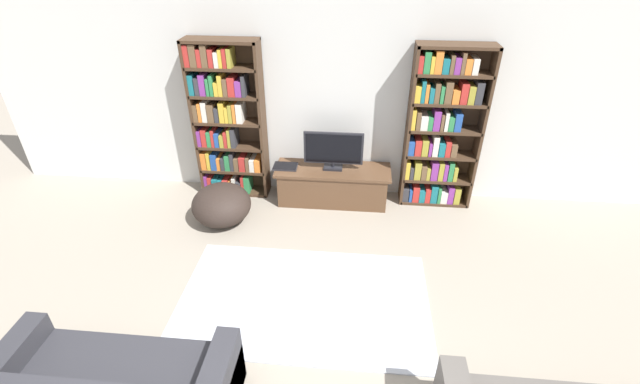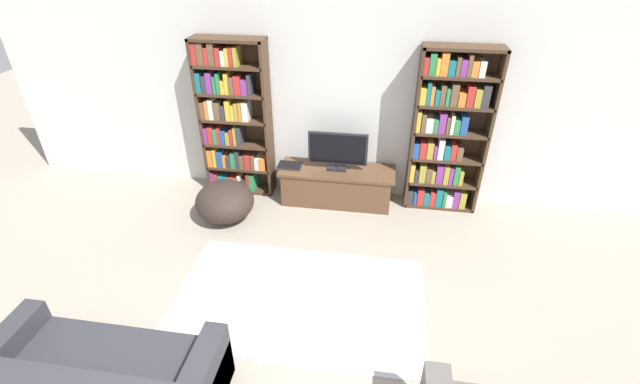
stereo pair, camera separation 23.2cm
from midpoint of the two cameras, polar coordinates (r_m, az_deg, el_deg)
name	(u,v)px [view 2 (the right image)]	position (r m, az deg, el deg)	size (l,w,h in m)	color
wall_back	(332,100)	(5.52, 2.88, 12.16)	(8.80, 0.06, 2.60)	silver
bookshelf_left	(233,120)	(5.72, -10.44, 9.43)	(0.91, 0.30, 2.06)	#422D1E
bookshelf_right	(446,133)	(5.50, 17.64, 7.43)	(0.91, 0.30, 2.06)	#422D1E
tv_stand	(337,185)	(5.67, 3.42, 0.90)	(1.50, 0.52, 0.48)	brown
television	(338,150)	(5.44, 3.61, 5.55)	(0.76, 0.16, 0.51)	black
laptop	(290,165)	(5.62, -2.86, 3.54)	(0.31, 0.22, 0.03)	#28282D
area_rug	(299,299)	(4.38, -1.31, -14.13)	(2.46, 1.50, 0.02)	#B2B7C1
beanbag_ottoman	(225,202)	(5.43, -11.38, -1.28)	(0.72, 0.72, 0.49)	#2D231E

